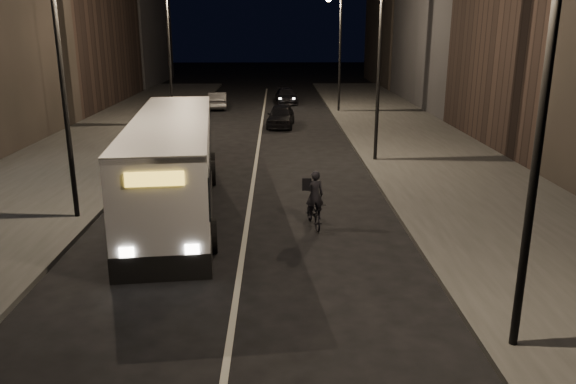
{
  "coord_description": "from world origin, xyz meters",
  "views": [
    {
      "loc": [
        0.98,
        -13.63,
        6.13
      ],
      "look_at": [
        1.3,
        2.07,
        1.5
      ],
      "focal_mm": 35.0,
      "sensor_mm": 36.0,
      "label": 1
    }
  ],
  "objects_px": {
    "cyclist_on_bicycle": "(314,208)",
    "car_far": "(286,96)",
    "streetlight_left_far": "(173,40)",
    "car_near": "(281,116)",
    "streetlight_right_near": "(532,74)",
    "car_mid": "(218,100)",
    "streetlight_right_far": "(337,38)",
    "city_bus": "(173,160)",
    "streetlight_right_mid": "(374,45)",
    "streetlight_left_near": "(68,53)"
  },
  "relations": [
    {
      "from": "car_near",
      "to": "car_far",
      "type": "distance_m",
      "value": 11.36
    },
    {
      "from": "streetlight_left_near",
      "to": "car_mid",
      "type": "height_order",
      "value": "streetlight_left_near"
    },
    {
      "from": "streetlight_left_far",
      "to": "car_near",
      "type": "relative_size",
      "value": 2.02
    },
    {
      "from": "streetlight_right_far",
      "to": "cyclist_on_bicycle",
      "type": "bearing_deg",
      "value": -97.31
    },
    {
      "from": "streetlight_right_mid",
      "to": "streetlight_left_far",
      "type": "bearing_deg",
      "value": 136.84
    },
    {
      "from": "streetlight_left_far",
      "to": "streetlight_left_near",
      "type": "bearing_deg",
      "value": -90.0
    },
    {
      "from": "cyclist_on_bicycle",
      "to": "car_mid",
      "type": "distance_m",
      "value": 27.74
    },
    {
      "from": "city_bus",
      "to": "car_near",
      "type": "xyz_separation_m",
      "value": [
        3.82,
        16.86,
        -1.06
      ]
    },
    {
      "from": "streetlight_left_far",
      "to": "city_bus",
      "type": "distance_m",
      "value": 17.44
    },
    {
      "from": "streetlight_right_far",
      "to": "streetlight_left_near",
      "type": "bearing_deg",
      "value": -113.96
    },
    {
      "from": "streetlight_right_mid",
      "to": "cyclist_on_bicycle",
      "type": "relative_size",
      "value": 4.3
    },
    {
      "from": "cyclist_on_bicycle",
      "to": "car_far",
      "type": "xyz_separation_m",
      "value": [
        -0.33,
        30.17,
        -0.02
      ]
    },
    {
      "from": "cyclist_on_bicycle",
      "to": "car_mid",
      "type": "height_order",
      "value": "cyclist_on_bicycle"
    },
    {
      "from": "car_near",
      "to": "car_far",
      "type": "height_order",
      "value": "car_near"
    },
    {
      "from": "streetlight_right_near",
      "to": "car_mid",
      "type": "height_order",
      "value": "streetlight_right_near"
    },
    {
      "from": "cyclist_on_bicycle",
      "to": "streetlight_right_mid",
      "type": "bearing_deg",
      "value": 60.32
    },
    {
      "from": "car_mid",
      "to": "streetlight_right_mid",
      "type": "bearing_deg",
      "value": 111.53
    },
    {
      "from": "streetlight_right_near",
      "to": "streetlight_right_mid",
      "type": "distance_m",
      "value": 16.0
    },
    {
      "from": "streetlight_right_near",
      "to": "streetlight_left_near",
      "type": "bearing_deg",
      "value": 143.12
    },
    {
      "from": "streetlight_left_far",
      "to": "city_bus",
      "type": "xyz_separation_m",
      "value": [
        2.76,
        -16.83,
        -3.62
      ]
    },
    {
      "from": "car_mid",
      "to": "car_far",
      "type": "distance_m",
      "value": 6.21
    },
    {
      "from": "streetlight_right_near",
      "to": "cyclist_on_bicycle",
      "type": "relative_size",
      "value": 4.3
    },
    {
      "from": "streetlight_left_near",
      "to": "car_mid",
      "type": "distance_m",
      "value": 26.83
    },
    {
      "from": "cyclist_on_bicycle",
      "to": "car_far",
      "type": "distance_m",
      "value": 30.17
    },
    {
      "from": "streetlight_left_near",
      "to": "cyclist_on_bicycle",
      "type": "relative_size",
      "value": 4.3
    },
    {
      "from": "streetlight_right_near",
      "to": "city_bus",
      "type": "bearing_deg",
      "value": 130.75
    },
    {
      "from": "streetlight_right_mid",
      "to": "car_far",
      "type": "relative_size",
      "value": 1.95
    },
    {
      "from": "streetlight_left_near",
      "to": "car_mid",
      "type": "bearing_deg",
      "value": 86.24
    },
    {
      "from": "city_bus",
      "to": "car_mid",
      "type": "xyz_separation_m",
      "value": [
        -1.03,
        25.18,
        -1.1
      ]
    },
    {
      "from": "streetlight_right_mid",
      "to": "streetlight_right_far",
      "type": "height_order",
      "value": "same"
    },
    {
      "from": "streetlight_left_far",
      "to": "car_far",
      "type": "bearing_deg",
      "value": 57.83
    },
    {
      "from": "streetlight_right_near",
      "to": "car_near",
      "type": "relative_size",
      "value": 2.02
    },
    {
      "from": "streetlight_left_far",
      "to": "car_far",
      "type": "height_order",
      "value": "streetlight_left_far"
    },
    {
      "from": "streetlight_left_near",
      "to": "streetlight_left_far",
      "type": "xyz_separation_m",
      "value": [
        0.0,
        18.0,
        0.0
      ]
    },
    {
      "from": "streetlight_left_near",
      "to": "cyclist_on_bicycle",
      "type": "xyz_separation_m",
      "value": [
        7.48,
        -0.79,
        -4.73
      ]
    },
    {
      "from": "streetlight_right_far",
      "to": "streetlight_left_far",
      "type": "distance_m",
      "value": 12.24
    },
    {
      "from": "streetlight_right_far",
      "to": "car_far",
      "type": "xyz_separation_m",
      "value": [
        -3.51,
        5.37,
        -4.76
      ]
    },
    {
      "from": "streetlight_left_far",
      "to": "car_mid",
      "type": "relative_size",
      "value": 2.08
    },
    {
      "from": "cyclist_on_bicycle",
      "to": "car_far",
      "type": "height_order",
      "value": "cyclist_on_bicycle"
    },
    {
      "from": "streetlight_left_near",
      "to": "streetlight_right_far",
      "type": "bearing_deg",
      "value": 66.04
    },
    {
      "from": "streetlight_right_near",
      "to": "streetlight_right_far",
      "type": "bearing_deg",
      "value": 90.0
    },
    {
      "from": "streetlight_right_mid",
      "to": "streetlight_left_far",
      "type": "height_order",
      "value": "same"
    },
    {
      "from": "city_bus",
      "to": "streetlight_right_near",
      "type": "bearing_deg",
      "value": -55.5
    },
    {
      "from": "streetlight_right_far",
      "to": "city_bus",
      "type": "relative_size",
      "value": 0.67
    },
    {
      "from": "cyclist_on_bicycle",
      "to": "car_mid",
      "type": "relative_size",
      "value": 0.48
    },
    {
      "from": "streetlight_right_far",
      "to": "city_bus",
      "type": "height_order",
      "value": "streetlight_right_far"
    },
    {
      "from": "streetlight_left_far",
      "to": "cyclist_on_bicycle",
      "type": "bearing_deg",
      "value": -68.29
    },
    {
      "from": "streetlight_right_mid",
      "to": "car_far",
      "type": "xyz_separation_m",
      "value": [
        -3.51,
        21.37,
        -4.76
      ]
    },
    {
      "from": "city_bus",
      "to": "car_near",
      "type": "relative_size",
      "value": 3.0
    },
    {
      "from": "streetlight_right_mid",
      "to": "streetlight_left_near",
      "type": "relative_size",
      "value": 1.0
    }
  ]
}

